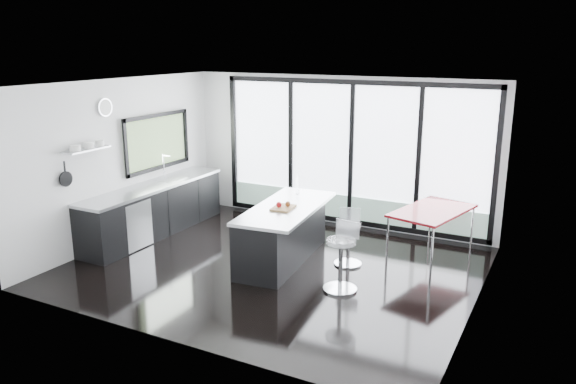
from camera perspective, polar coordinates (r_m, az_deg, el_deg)
The scene contains 11 objects.
floor at distance 8.79m, azimuth -1.49°, elevation -7.63°, with size 6.00×5.00×0.00m, color black.
ceiling at distance 8.14m, azimuth -1.63°, elevation 10.89°, with size 6.00×5.00×0.00m, color white.
wall_back at distance 10.46m, azimuth 6.32°, elevation 3.24°, with size 6.00×0.09×2.80m.
wall_front at distance 6.37m, azimuth -12.53°, elevation -3.48°, with size 6.00×0.00×2.80m, color silver.
wall_left at distance 10.27m, azimuth -15.53°, elevation 4.23°, with size 0.26×5.00×2.80m.
wall_right at distance 7.43m, azimuth 19.15°, elevation -1.32°, with size 0.00×5.00×2.80m, color silver.
counter_cabinets at distance 10.41m, azimuth -13.42°, elevation -1.71°, with size 0.69×3.24×1.36m.
island at distance 8.91m, azimuth -0.57°, elevation -4.14°, with size 1.16×2.31×1.18m.
bar_stool_near at distance 7.90m, azimuth 5.36°, elevation -7.39°, with size 0.48×0.48×0.76m, color silver.
bar_stool_far at distance 8.81m, azimuth 6.15°, elevation -5.27°, with size 0.43×0.43×0.68m, color silver.
red_table at distance 9.33m, azimuth 14.33°, elevation -4.10°, with size 0.86×1.50×0.81m, color maroon.
Camera 1 is at (3.94, -7.10, 3.37)m, focal length 35.00 mm.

